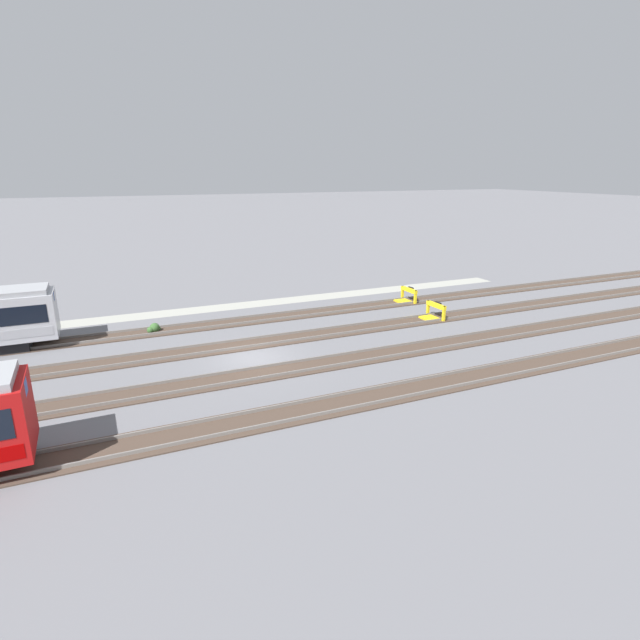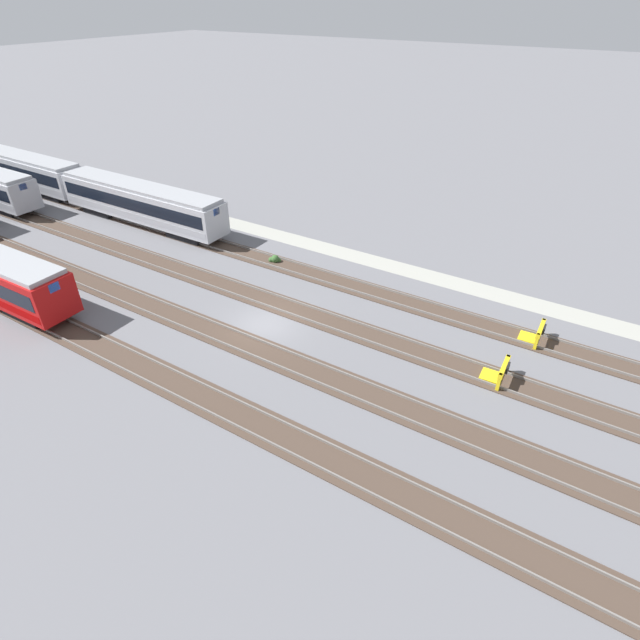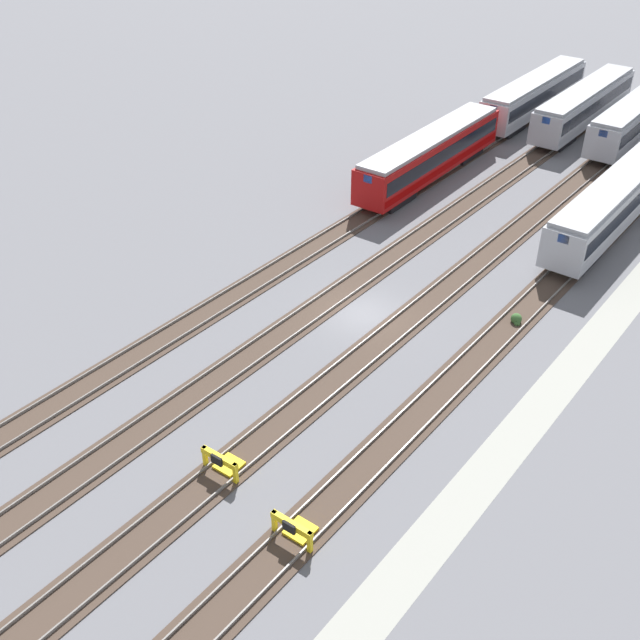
{
  "view_description": "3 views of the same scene",
  "coord_description": "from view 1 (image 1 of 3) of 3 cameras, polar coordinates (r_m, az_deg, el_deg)",
  "views": [
    {
      "loc": [
        7.26,
        26.12,
        10.41
      ],
      "look_at": [
        -4.16,
        -0.0,
        1.8
      ],
      "focal_mm": 28.0,
      "sensor_mm": 36.0,
      "label": 1
    },
    {
      "loc": [
        -17.12,
        20.68,
        18.04
      ],
      "look_at": [
        -4.16,
        -0.0,
        1.8
      ],
      "focal_mm": 28.0,
      "sensor_mm": 36.0,
      "label": 2
    },
    {
      "loc": [
        -30.29,
        -20.49,
        24.39
      ],
      "look_at": [
        -4.16,
        -0.0,
        1.8
      ],
      "focal_mm": 42.0,
      "sensor_mm": 36.0,
      "label": 3
    }
  ],
  "objects": [
    {
      "name": "ground_plane",
      "position": [
        29.04,
        -7.56,
        -4.35
      ],
      "size": [
        400.0,
        400.0,
        0.0
      ],
      "primitive_type": "plane",
      "color": "slate"
    },
    {
      "name": "service_walkway",
      "position": [
        39.88,
        -12.29,
        1.29
      ],
      "size": [
        54.0,
        2.0,
        0.01
      ],
      "primitive_type": "cube",
      "color": "#9E9E93",
      "rests_on": "ground"
    },
    {
      "name": "rail_track_nearest",
      "position": [
        35.74,
        -10.86,
        -0.37
      ],
      "size": [
        90.0,
        2.23,
        0.21
      ],
      "color": "#47382D",
      "rests_on": "ground"
    },
    {
      "name": "rail_track_near_inner",
      "position": [
        31.23,
        -8.82,
        -2.78
      ],
      "size": [
        90.0,
        2.24,
        0.21
      ],
      "color": "#47382D",
      "rests_on": "ground"
    },
    {
      "name": "rail_track_middle",
      "position": [
        26.86,
        -6.1,
        -6.0
      ],
      "size": [
        90.0,
        2.24,
        0.21
      ],
      "color": "#47382D",
      "rests_on": "ground"
    },
    {
      "name": "rail_track_far_inner",
      "position": [
        22.68,
        -2.28,
        -10.41
      ],
      "size": [
        90.0,
        2.23,
        0.21
      ],
      "color": "#47382D",
      "rests_on": "ground"
    },
    {
      "name": "bumper_stop_nearest_track",
      "position": [
        41.38,
        9.83,
        2.72
      ],
      "size": [
        1.37,
        2.01,
        1.22
      ],
      "color": "yellow",
      "rests_on": "ground"
    },
    {
      "name": "bumper_stop_near_inner_track",
      "position": [
        37.04,
        12.79,
        0.88
      ],
      "size": [
        1.37,
        2.01,
        1.22
      ],
      "color": "yellow",
      "rests_on": "ground"
    },
    {
      "name": "weed_clump",
      "position": [
        35.14,
        -18.42,
        -0.9
      ],
      "size": [
        0.92,
        0.7,
        0.64
      ],
      "color": "#38602D",
      "rests_on": "ground"
    }
  ]
}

